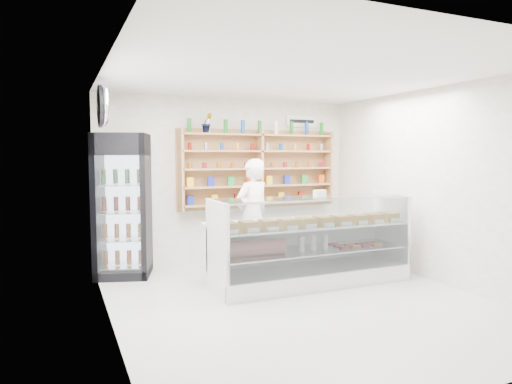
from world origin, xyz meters
name	(u,v)px	position (x,y,z in m)	size (l,w,h in m)	color
room	(300,190)	(0.00, 0.00, 1.40)	(5.00, 5.00, 5.00)	silver
display_counter	(311,260)	(0.53, 0.62, 0.35)	(2.87, 0.86, 1.25)	white
shop_worker	(252,216)	(0.02, 1.54, 0.89)	(0.65, 0.43, 1.78)	white
drinks_cooler	(123,205)	(-1.85, 2.14, 1.08)	(0.97, 0.95, 2.15)	black
wall_shelving	(260,169)	(0.50, 2.34, 1.59)	(2.84, 0.28, 1.33)	#A7754E
potted_plant	(207,123)	(-0.45, 2.34, 2.36)	(0.18, 0.15, 0.33)	#1E6626
security_mirror	(104,106)	(-2.17, 1.20, 2.45)	(0.15, 0.50, 0.50)	silver
wall_sign	(301,121)	(1.40, 2.47, 2.45)	(0.62, 0.03, 0.20)	white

